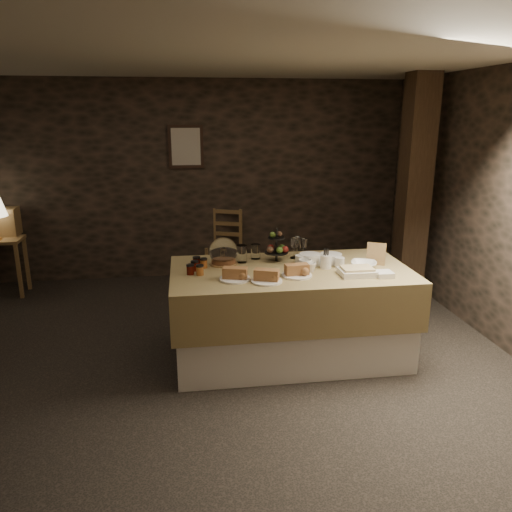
{
  "coord_description": "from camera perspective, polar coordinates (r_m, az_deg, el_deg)",
  "views": [
    {
      "loc": [
        -0.19,
        -4.18,
        2.16
      ],
      "look_at": [
        0.44,
        0.2,
        0.89
      ],
      "focal_mm": 35.0,
      "sensor_mm": 36.0,
      "label": 1
    }
  ],
  "objects": [
    {
      "name": "cutlery_holder",
      "position": [
        4.47,
        7.98,
        -0.63
      ],
      "size": [
        0.1,
        0.1,
        0.12
      ],
      "primitive_type": "cylinder",
      "color": "white",
      "rests_on": "buffet_table"
    },
    {
      "name": "storage_jar_b",
      "position": [
        4.71,
        -0.05,
        0.52
      ],
      "size": [
        0.09,
        0.09,
        0.14
      ],
      "primitive_type": "cylinder",
      "color": "white",
      "rests_on": "buffet_table"
    },
    {
      "name": "bread_platter_right",
      "position": [
        4.23,
        4.68,
        -1.78
      ],
      "size": [
        0.26,
        0.26,
        0.11
      ],
      "color": "white",
      "rests_on": "buffet_table"
    },
    {
      "name": "wine_rack",
      "position": [
        6.9,
        -27.21,
        3.5
      ],
      "size": [
        0.42,
        0.26,
        0.34
      ],
      "primitive_type": "cube",
      "color": "brown",
      "rests_on": "console_table"
    },
    {
      "name": "timber_column",
      "position": [
        6.04,
        17.61,
        7.03
      ],
      "size": [
        0.3,
        0.3,
        2.6
      ],
      "primitive_type": "cube",
      "color": "black",
      "rests_on": "ground_plane"
    },
    {
      "name": "fruit_stand",
      "position": [
        4.63,
        2.42,
        0.91
      ],
      "size": [
        0.22,
        0.22,
        0.31
      ],
      "rotation": [
        0.0,
        0.0,
        -0.11
      ],
      "color": "black",
      "rests_on": "buffet_table"
    },
    {
      "name": "tart_dish",
      "position": [
        4.33,
        11.48,
        -1.73
      ],
      "size": [
        0.3,
        0.22,
        0.07
      ],
      "color": "white",
      "rests_on": "buffet_table"
    },
    {
      "name": "ground_plane",
      "position": [
        4.71,
        -5.06,
        -11.41
      ],
      "size": [
        5.5,
        5.0,
        0.01
      ],
      "primitive_type": "cube",
      "color": "black",
      "rests_on": "ground"
    },
    {
      "name": "menu_frame",
      "position": [
        4.66,
        13.55,
        0.15
      ],
      "size": [
        0.18,
        0.14,
        0.22
      ],
      "primitive_type": "cube",
      "rotation": [
        -0.24,
        0.0,
        -0.49
      ],
      "color": "brown",
      "rests_on": "buffet_table"
    },
    {
      "name": "bread_platter_left",
      "position": [
        4.13,
        -2.42,
        -2.19
      ],
      "size": [
        0.26,
        0.26,
        0.11
      ],
      "color": "white",
      "rests_on": "buffet_table"
    },
    {
      "name": "storage_jar_a",
      "position": [
        4.6,
        -1.66,
        0.26
      ],
      "size": [
        0.1,
        0.1,
        0.16
      ],
      "primitive_type": "cylinder",
      "color": "white",
      "rests_on": "buffet_table"
    },
    {
      "name": "mug_d",
      "position": [
        4.52,
        9.55,
        -0.72
      ],
      "size": [
        0.08,
        0.08,
        0.09
      ],
      "primitive_type": "cylinder",
      "color": "white",
      "rests_on": "buffet_table"
    },
    {
      "name": "room_shell",
      "position": [
        4.23,
        -5.58,
        7.73
      ],
      "size": [
        5.52,
        5.02,
        2.6
      ],
      "color": "black",
      "rests_on": "ground"
    },
    {
      "name": "cup_a",
      "position": [
        4.39,
        5.64,
        -1.0
      ],
      "size": [
        0.16,
        0.16,
        0.1
      ],
      "primitive_type": "imported",
      "rotation": [
        0.0,
        0.0,
        -0.29
      ],
      "color": "white",
      "rests_on": "buffet_table"
    },
    {
      "name": "cake_dome",
      "position": [
        4.54,
        -3.75,
        0.34
      ],
      "size": [
        0.26,
        0.26,
        0.26
      ],
      "color": "brown",
      "rests_on": "buffet_table"
    },
    {
      "name": "mug_c",
      "position": [
        4.53,
        5.04,
        -0.5
      ],
      "size": [
        0.09,
        0.09,
        0.09
      ],
      "primitive_type": "cylinder",
      "color": "white",
      "rests_on": "buffet_table"
    },
    {
      "name": "cup_b",
      "position": [
        4.36,
        6.29,
        -1.29
      ],
      "size": [
        0.09,
        0.09,
        0.08
      ],
      "primitive_type": "imported",
      "rotation": [
        0.0,
        0.0,
        -0.01
      ],
      "color": "white",
      "rests_on": "buffet_table"
    },
    {
      "name": "jam_jars",
      "position": [
        4.39,
        -6.75,
        -1.21
      ],
      "size": [
        0.18,
        0.32,
        0.07
      ],
      "color": "#4F0F08",
      "rests_on": "buffet_table"
    },
    {
      "name": "bread_platter_center",
      "position": [
        4.08,
        1.21,
        -2.42
      ],
      "size": [
        0.26,
        0.26,
        0.11
      ],
      "color": "white",
      "rests_on": "buffet_table"
    },
    {
      "name": "plate_stack_b",
      "position": [
        4.64,
        8.55,
        -0.25
      ],
      "size": [
        0.2,
        0.2,
        0.08
      ],
      "primitive_type": "cylinder",
      "color": "white",
      "rests_on": "buffet_table"
    },
    {
      "name": "chair",
      "position": [
        6.78,
        -3.73,
        0.95
      ],
      "size": [
        0.56,
        0.55,
        0.72
      ],
      "rotation": [
        0.0,
        0.0,
        -0.39
      ],
      "color": "brown",
      "rests_on": "ground_plane"
    },
    {
      "name": "framed_picture",
      "position": [
        6.66,
        -8.02,
        12.28
      ],
      "size": [
        0.45,
        0.04,
        0.55
      ],
      "color": "#2F1E15",
      "rests_on": "room_shell"
    },
    {
      "name": "buffet_table",
      "position": [
        4.55,
        3.89,
        -5.74
      ],
      "size": [
        2.11,
        1.12,
        0.84
      ],
      "color": "silver",
      "rests_on": "ground_plane"
    },
    {
      "name": "square_dish",
      "position": [
        4.34,
        14.42,
        -2.02
      ],
      "size": [
        0.14,
        0.14,
        0.04
      ],
      "primitive_type": "cube",
      "color": "white",
      "rests_on": "buffet_table"
    },
    {
      "name": "plate_stack_a",
      "position": [
        4.57,
        6.16,
        -0.35
      ],
      "size": [
        0.19,
        0.19,
        0.1
      ],
      "primitive_type": "cylinder",
      "color": "white",
      "rests_on": "buffet_table"
    },
    {
      "name": "bowl",
      "position": [
        4.55,
        12.21,
        -0.98
      ],
      "size": [
        0.3,
        0.3,
        0.06
      ],
      "primitive_type": "imported",
      "rotation": [
        0.0,
        0.0,
        -0.39
      ],
      "color": "white",
      "rests_on": "buffet_table"
    }
  ]
}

